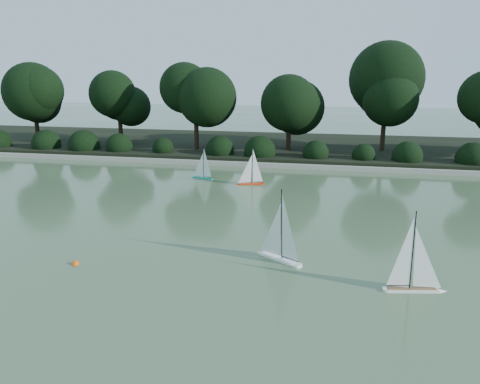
# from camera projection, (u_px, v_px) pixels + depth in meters

# --- Properties ---
(ground) EXTENTS (80.00, 80.00, 0.00)m
(ground) POSITION_uv_depth(u_px,v_px,m) (188.00, 252.00, 9.87)
(ground) COLOR #3B5131
(ground) RESTS_ON ground
(pond_coping) EXTENTS (40.00, 0.35, 0.18)m
(pond_coping) POSITION_uv_depth(u_px,v_px,m) (257.00, 164.00, 18.37)
(pond_coping) COLOR gray
(pond_coping) RESTS_ON ground
(far_bank) EXTENTS (40.00, 8.00, 0.30)m
(far_bank) POSITION_uv_depth(u_px,v_px,m) (270.00, 147.00, 22.15)
(far_bank) COLOR black
(far_bank) RESTS_ON ground
(tree_line) EXTENTS (26.31, 3.93, 4.39)m
(tree_line) POSITION_uv_depth(u_px,v_px,m) (295.00, 95.00, 19.79)
(tree_line) COLOR black
(tree_line) RESTS_ON ground
(shrub_hedge) EXTENTS (29.10, 1.10, 1.10)m
(shrub_hedge) POSITION_uv_depth(u_px,v_px,m) (260.00, 151.00, 19.13)
(shrub_hedge) COLOR black
(shrub_hedge) RESTS_ON ground
(sailboat_white_a) EXTENTS (1.05, 0.78, 1.60)m
(sailboat_white_a) POSITION_uv_depth(u_px,v_px,m) (277.00, 247.00, 9.43)
(sailboat_white_a) COLOR white
(sailboat_white_a) RESTS_ON ground
(sailboat_white_b) EXTENTS (1.13, 0.36, 1.54)m
(sailboat_white_b) POSITION_uv_depth(u_px,v_px,m) (418.00, 278.00, 8.07)
(sailboat_white_b) COLOR white
(sailboat_white_b) RESTS_ON ground
(sailboat_orange) EXTENTS (0.98, 0.40, 1.35)m
(sailboat_orange) POSITION_uv_depth(u_px,v_px,m) (249.00, 178.00, 15.54)
(sailboat_orange) COLOR red
(sailboat_orange) RESTS_ON ground
(sailboat_teal) EXTENTS (0.88, 0.33, 1.20)m
(sailboat_teal) POSITION_uv_depth(u_px,v_px,m) (201.00, 173.00, 16.41)
(sailboat_teal) COLOR #0C7D6F
(sailboat_teal) RESTS_ON ground
(race_buoy) EXTENTS (0.16, 0.16, 0.16)m
(race_buoy) POSITION_uv_depth(u_px,v_px,m) (75.00, 264.00, 9.24)
(race_buoy) COLOR #DD510B
(race_buoy) RESTS_ON ground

